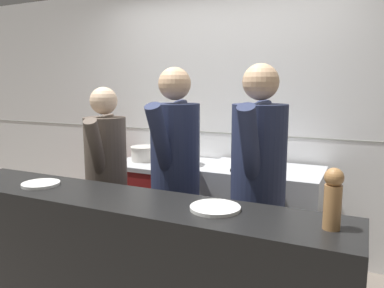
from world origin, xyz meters
name	(u,v)px	position (x,y,z in m)	size (l,w,h in m)	color
wall_back_tiled	(224,118)	(0.00, 1.47, 1.30)	(8.00, 0.06, 2.60)	white
oven_range	(165,207)	(-0.45, 1.07, 0.45)	(0.88, 0.71, 0.89)	maroon
prep_counter	(262,221)	(0.51, 1.07, 0.46)	(0.98, 0.65, 0.92)	#B7BABF
pass_counter	(124,280)	(0.06, -0.32, 0.49)	(2.52, 0.45, 0.99)	black
stock_pot	(144,153)	(-0.66, 1.03, 0.97)	(0.26, 0.26, 0.14)	beige
sauce_pot	(180,153)	(-0.26, 1.02, 1.00)	(0.31, 0.31, 0.20)	beige
chefs_knife	(249,171)	(0.43, 0.90, 0.93)	(0.35, 0.18, 0.02)	#B7BABF
plated_dish_main	(41,184)	(-0.56, -0.32, 1.00)	(0.23, 0.23, 0.02)	white
plated_dish_appetiser	(215,208)	(0.61, -0.28, 1.00)	(0.26, 0.26, 0.02)	white
pepper_mill	(333,197)	(1.17, -0.31, 1.14)	(0.08, 0.08, 0.28)	#AD7A47
chef_head_cook	(106,177)	(-0.57, 0.34, 0.89)	(0.42, 0.69, 1.60)	black
chef_sous	(175,175)	(0.04, 0.36, 0.97)	(0.37, 0.76, 1.74)	black
chef_line	(258,184)	(0.66, 0.35, 0.98)	(0.37, 0.76, 1.75)	black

